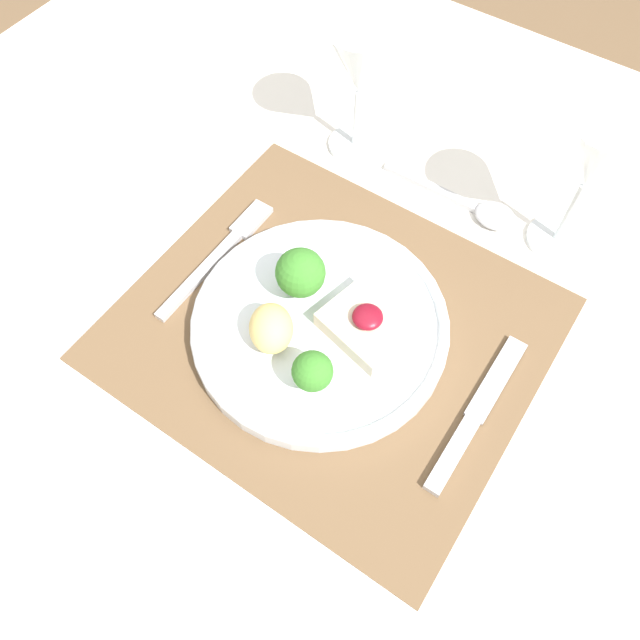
{
  "coord_description": "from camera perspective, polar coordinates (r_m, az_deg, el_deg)",
  "views": [
    {
      "loc": [
        0.17,
        -0.27,
        1.29
      ],
      "look_at": [
        -0.01,
        -0.01,
        0.75
      ],
      "focal_mm": 35.0,
      "sensor_mm": 36.0,
      "label": 1
    }
  ],
  "objects": [
    {
      "name": "wine_glass_far",
      "position": [
        0.74,
        3.66,
        22.09
      ],
      "size": [
        0.08,
        0.08,
        0.16
      ],
      "color": "white",
      "rests_on": "dining_table"
    },
    {
      "name": "wine_glass_near",
      "position": [
        0.67,
        23.96,
        13.09
      ],
      "size": [
        0.08,
        0.08,
        0.17
      ],
      "color": "white",
      "rests_on": "dining_table"
    },
    {
      "name": "ground_plane",
      "position": [
        1.33,
        0.5,
        -16.6
      ],
      "size": [
        8.0,
        8.0,
        0.0
      ],
      "primitive_type": "plane",
      "color": "brown"
    },
    {
      "name": "dining_table",
      "position": [
        0.72,
        0.89,
        -4.07
      ],
      "size": [
        1.32,
        1.15,
        0.73
      ],
      "color": "white",
      "rests_on": "ground_plane"
    },
    {
      "name": "fork",
      "position": [
        0.7,
        -8.85,
        6.35
      ],
      "size": [
        0.02,
        0.18,
        0.01
      ],
      "rotation": [
        0.0,
        0.0,
        0.05
      ],
      "color": "#B2B2B7",
      "rests_on": "placemat"
    },
    {
      "name": "knife",
      "position": [
        0.61,
        13.66,
        -9.05
      ],
      "size": [
        0.02,
        0.18,
        0.01
      ],
      "rotation": [
        0.0,
        0.0,
        0.02
      ],
      "color": "#B2B2B7",
      "rests_on": "placemat"
    },
    {
      "name": "dinner_plate",
      "position": [
        0.63,
        -0.07,
        -0.25
      ],
      "size": [
        0.26,
        0.26,
        0.08
      ],
      "color": "silver",
      "rests_on": "placemat"
    },
    {
      "name": "spoon",
      "position": [
        0.75,
        14.34,
        9.84
      ],
      "size": [
        0.17,
        0.04,
        0.01
      ],
      "rotation": [
        0.0,
        0.0,
        0.01
      ],
      "color": "#B2B2B7",
      "rests_on": "dining_table"
    },
    {
      "name": "placemat",
      "position": [
        0.65,
        0.99,
        -0.8
      ],
      "size": [
        0.41,
        0.36,
        0.0
      ],
      "primitive_type": "cube",
      "color": "brown",
      "rests_on": "dining_table"
    }
  ]
}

